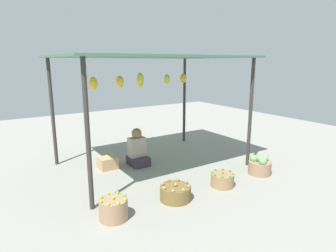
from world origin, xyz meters
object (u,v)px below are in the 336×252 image
vendor_person (138,151)px  basket_potatoes (175,193)px  basket_cabbages (260,166)px  basket_green_chilies (222,180)px  basket_limes (114,209)px  wooden_crate_near_vendor (108,163)px

vendor_person → basket_potatoes: bearing=-97.7°
basket_potatoes → basket_cabbages: (1.96, -0.02, 0.05)m
basket_potatoes → basket_green_chilies: size_ratio=1.22×
basket_potatoes → basket_green_chilies: 0.97m
basket_limes → wooden_crate_near_vendor: 1.97m
basket_limes → basket_green_chilies: bearing=-1.0°
vendor_person → basket_limes: 2.14m
wooden_crate_near_vendor → basket_potatoes: bearing=-78.6°
basket_green_chilies → wooden_crate_near_vendor: size_ratio=1.13×
basket_potatoes → basket_cabbages: size_ratio=1.14×
vendor_person → wooden_crate_near_vendor: (-0.61, 0.13, -0.18)m
vendor_person → wooden_crate_near_vendor: 0.65m
wooden_crate_near_vendor → basket_cabbages: bearing=-38.7°
basket_cabbages → wooden_crate_near_vendor: (-2.34, 1.87, -0.04)m
basket_green_chilies → wooden_crate_near_vendor: 2.32m
vendor_person → basket_potatoes: 1.75m
vendor_person → basket_green_chilies: vendor_person is taller
basket_limes → basket_green_chilies: 2.00m
basket_green_chilies → wooden_crate_near_vendor: (-1.34, 1.89, 0.00)m
vendor_person → wooden_crate_near_vendor: bearing=168.2°
basket_limes → wooden_crate_near_vendor: (0.66, 1.85, -0.03)m
basket_green_chilies → basket_cabbages: 0.99m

